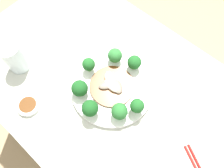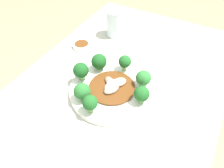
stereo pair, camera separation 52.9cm
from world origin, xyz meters
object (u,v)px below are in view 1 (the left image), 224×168
plate (112,88)px  broccoli_southeast (120,111)px  broccoli_east (137,106)px  sauce_dish (28,105)px  stirfry_center (112,85)px  drinking_glass (14,57)px  broccoli_north (134,63)px  broccoli_southwest (80,88)px  broccoli_south (90,108)px  broccoli_west (89,65)px  broccoli_northwest (115,56)px

plate → broccoli_southeast: 0.11m
broccoli_east → sauce_dish: size_ratio=0.83×
stirfry_center → drinking_glass: drinking_glass is taller
broccoli_north → broccoli_east: bearing=-47.5°
broccoli_southeast → stirfry_center: bearing=145.6°
broccoli_southeast → drinking_glass: 0.40m
broccoli_east → broccoli_southwest: size_ratio=1.03×
broccoli_southeast → drinking_glass: size_ratio=0.54×
plate → broccoli_north: size_ratio=4.68×
broccoli_east → broccoli_south: 0.14m
broccoli_west → drinking_glass: bearing=-144.3°
broccoli_east → broccoli_south: broccoli_south is taller
broccoli_west → sauce_dish: bearing=-105.3°
broccoli_south → broccoli_northwest: size_ratio=1.10×
broccoli_west → broccoli_northwest: (0.04, 0.09, -0.00)m
broccoli_east → broccoli_northwest: broccoli_east is taller
plate → broccoli_east: size_ratio=4.46×
broccoli_east → drinking_glass: bearing=-161.2°
plate → broccoli_north: (0.01, 0.10, 0.04)m
stirfry_center → plate: bearing=-9.9°
plate → stirfry_center: 0.02m
broccoli_north → stirfry_center: bearing=-95.1°
plate → broccoli_south: size_ratio=4.29×
broccoli_south → sauce_dish: 0.22m
broccoli_southwest → sauce_dish: 0.18m
broccoli_south → broccoli_north: bearing=90.9°
broccoli_west → broccoli_southwest: 0.09m
broccoli_north → broccoli_southwest: 0.20m
plate → broccoli_east: broccoli_east is taller
broccoli_west → drinking_glass: size_ratio=0.52×
broccoli_south → broccoli_southwest: size_ratio=1.07×
broccoli_east → broccoli_southeast: size_ratio=1.03×
broccoli_north → broccoli_south: (0.00, -0.21, 0.00)m
broccoli_southeast → drinking_glass: bearing=-166.3°
broccoli_west → plate: bearing=2.6°
plate → drinking_glass: (-0.31, -0.15, 0.05)m
broccoli_southeast → stirfry_center: broccoli_southeast is taller
broccoli_northwest → broccoli_north: bearing=18.5°
broccoli_west → broccoli_southeast: size_ratio=0.98×
broccoli_east → broccoli_west: broccoli_east is taller
broccoli_southwest → sauce_dish: (-0.10, -0.15, -0.04)m
broccoli_northwest → drinking_glass: size_ratio=0.52×
broccoli_north → plate: bearing=-93.8°
broccoli_south → broccoli_southwest: 0.08m
broccoli_north → broccoli_northwest: same height
broccoli_northwest → sauce_dish: 0.33m
broccoli_south → broccoli_southeast: size_ratio=1.07×
broccoli_northwest → stirfry_center: 0.10m
broccoli_northwest → drinking_glass: 0.34m
broccoli_northwest → drinking_glass: bearing=-136.5°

